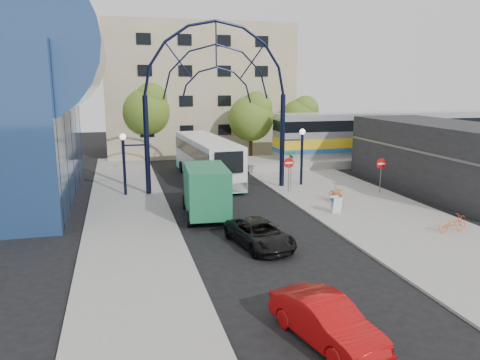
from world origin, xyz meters
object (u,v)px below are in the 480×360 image
object	(u,v)px
tree_north_a	(252,116)
city_bus	(207,158)
bike_near_a	(336,195)
bike_near_b	(337,195)
street_name_sign	(291,163)
train_car	(397,133)
green_truck	(205,190)
red_sedan	(326,321)
stop_sign	(289,166)
tree_north_c	(301,117)
tree_north_b	(147,108)
sandwich_board	(336,203)
do_not_enter_sign	(381,167)
gateway_arch	(216,72)
black_suv	(260,234)
bike_far_a	(452,224)

from	to	relation	value
tree_north_a	city_bus	size ratio (longest dim) A/B	0.55
bike_near_a	bike_near_b	world-z (taller)	bike_near_b
street_name_sign	train_car	world-z (taller)	train_car
green_truck	red_sedan	size ratio (longest dim) A/B	1.49
stop_sign	bike_near_b	bearing A→B (deg)	-63.26
tree_north_c	street_name_sign	bearing A→B (deg)	-114.31
tree_north_a	tree_north_b	bearing A→B (deg)	158.20
city_bus	green_truck	world-z (taller)	city_bus
stop_sign	green_truck	xyz separation A→B (m)	(-6.89, -4.28, -0.42)
sandwich_board	bike_near_b	size ratio (longest dim) A/B	0.54
do_not_enter_sign	sandwich_board	world-z (taller)	do_not_enter_sign
sandwich_board	train_car	world-z (taller)	train_car
tree_north_c	city_bus	world-z (taller)	tree_north_c
tree_north_a	tree_north_c	bearing A→B (deg)	18.44
gateway_arch	city_bus	xyz separation A→B (m)	(0.00, 4.11, -6.76)
do_not_enter_sign	tree_north_b	distance (m)	25.09
tree_north_b	tree_north_c	size ratio (longest dim) A/B	1.23
green_truck	train_car	bearing A→B (deg)	37.01
do_not_enter_sign	tree_north_a	distance (m)	16.86
gateway_arch	tree_north_a	world-z (taller)	gateway_arch
street_name_sign	sandwich_board	size ratio (longest dim) A/B	2.83
do_not_enter_sign	bike_near_b	world-z (taller)	do_not_enter_sign
tree_north_b	bike_near_a	xyz separation A→B (m)	(10.71, -21.40, -4.69)
sandwich_board	tree_north_a	distance (m)	20.33
do_not_enter_sign	street_name_sign	world-z (taller)	street_name_sign
sandwich_board	black_suv	xyz separation A→B (m)	(-6.12, -4.18, -0.11)
train_car	tree_north_a	world-z (taller)	tree_north_a
stop_sign	do_not_enter_sign	distance (m)	6.51
gateway_arch	green_truck	bearing A→B (deg)	-108.44
bike_near_b	do_not_enter_sign	bearing A→B (deg)	25.63
sandwich_board	green_truck	bearing A→B (deg)	167.26
gateway_arch	black_suv	size ratio (longest dim) A/B	2.98
do_not_enter_sign	red_sedan	size ratio (longest dim) A/B	0.58
tree_north_b	black_suv	xyz separation A→B (m)	(3.36, -28.13, -4.63)
bike_far_a	stop_sign	bearing A→B (deg)	19.90
tree_north_b	bike_near_a	world-z (taller)	tree_north_b
green_truck	black_suv	distance (m)	6.20
red_sedan	bike_near_a	size ratio (longest dim) A/B	2.46
sandwich_board	tree_north_b	world-z (taller)	tree_north_b
tree_north_c	black_suv	bearing A→B (deg)	-115.82
tree_north_a	red_sedan	bearing A→B (deg)	-102.37
tree_north_a	black_suv	size ratio (longest dim) A/B	1.53
gateway_arch	do_not_enter_sign	distance (m)	13.43
city_bus	black_suv	world-z (taller)	city_bus
city_bus	bike_near_a	world-z (taller)	city_bus
tree_north_b	gateway_arch	bearing A→B (deg)	-76.32
bike_near_a	bike_far_a	distance (m)	8.11
red_sedan	bike_near_b	xyz separation A→B (m)	(7.84, 15.06, -0.04)
gateway_arch	tree_north_a	xyz separation A→B (m)	(6.12, 11.93, -3.95)
gateway_arch	black_suv	xyz separation A→B (m)	(-0.52, -12.21, -7.92)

